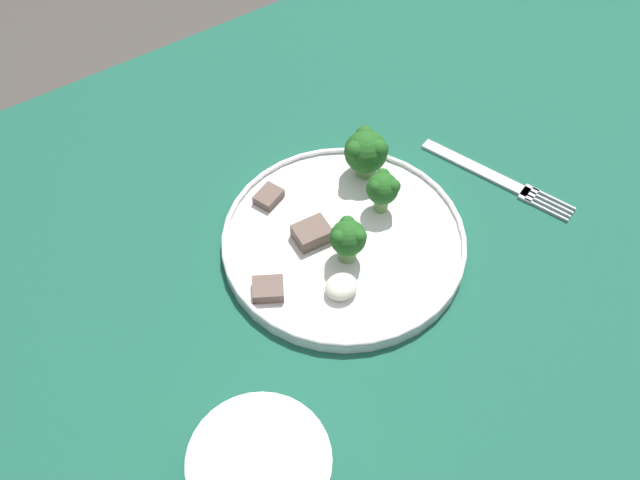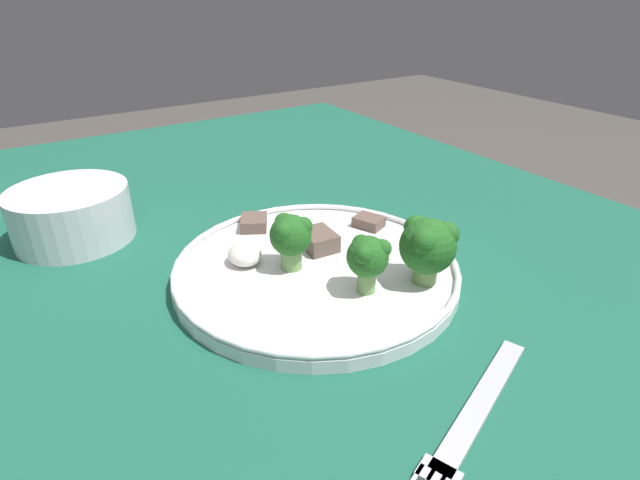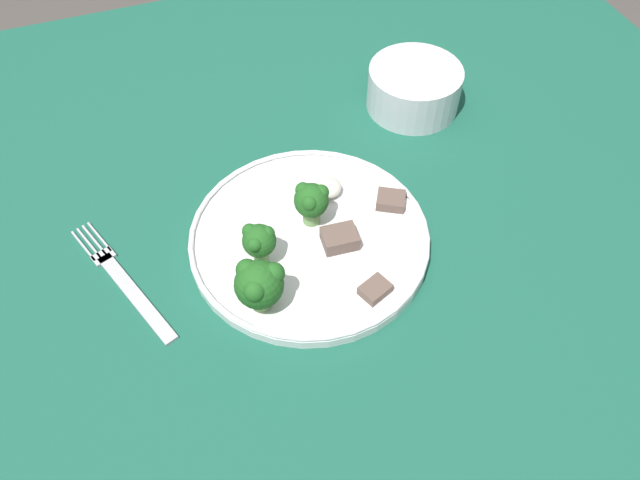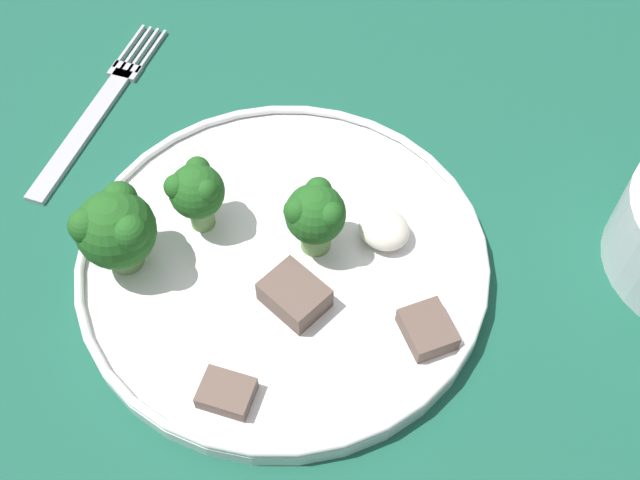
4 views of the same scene
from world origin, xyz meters
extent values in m
cube|color=#195642|center=(0.00, 0.00, 0.71)|extent=(1.36, 0.98, 0.03)
cylinder|color=brown|center=(0.62, -0.43, 0.35)|extent=(0.06, 0.06, 0.70)
cylinder|color=white|center=(0.06, -0.07, 0.73)|extent=(0.27, 0.27, 0.01)
torus|color=white|center=(0.06, -0.07, 0.74)|extent=(0.27, 0.27, 0.01)
cube|color=#B2B2B7|center=(-0.14, -0.08, 0.73)|extent=(0.06, 0.14, 0.00)
cube|color=#B2B2B7|center=(-0.16, -0.01, 0.73)|extent=(0.03, 0.02, 0.00)
cylinder|color=silver|center=(0.27, 0.11, 0.76)|extent=(0.12, 0.12, 0.06)
cylinder|color=silver|center=(0.27, 0.11, 0.75)|extent=(0.10, 0.10, 0.04)
cylinder|color=#709E56|center=(-0.02, -0.14, 0.75)|extent=(0.02, 0.02, 0.02)
sphere|color=#215B1E|center=(-0.02, -0.14, 0.77)|extent=(0.05, 0.05, 0.05)
sphere|color=#215B1E|center=(0.00, -0.14, 0.79)|extent=(0.02, 0.02, 0.02)
sphere|color=#215B1E|center=(-0.02, -0.12, 0.79)|extent=(0.02, 0.02, 0.02)
sphere|color=#215B1E|center=(-0.02, -0.15, 0.79)|extent=(0.02, 0.02, 0.02)
cylinder|color=#709E56|center=(0.07, -0.05, 0.75)|extent=(0.02, 0.02, 0.02)
sphere|color=#215B1E|center=(0.07, -0.05, 0.77)|extent=(0.04, 0.04, 0.04)
sphere|color=#215B1E|center=(0.08, -0.05, 0.78)|extent=(0.02, 0.02, 0.02)
sphere|color=#215B1E|center=(0.06, -0.04, 0.78)|extent=(0.02, 0.02, 0.02)
sphere|color=#215B1E|center=(0.06, -0.06, 0.78)|extent=(0.02, 0.02, 0.02)
cylinder|color=#709E56|center=(0.00, -0.08, 0.75)|extent=(0.02, 0.02, 0.02)
sphere|color=#215B1E|center=(0.00, -0.08, 0.77)|extent=(0.04, 0.04, 0.04)
sphere|color=#215B1E|center=(0.01, -0.08, 0.78)|extent=(0.02, 0.02, 0.02)
sphere|color=#215B1E|center=(-0.01, -0.07, 0.78)|extent=(0.02, 0.02, 0.02)
sphere|color=#215B1E|center=(-0.01, -0.09, 0.78)|extent=(0.02, 0.02, 0.02)
cube|color=brown|center=(0.10, -0.16, 0.74)|extent=(0.04, 0.03, 0.01)
cube|color=brown|center=(0.09, -0.09, 0.75)|extent=(0.04, 0.03, 0.02)
cube|color=brown|center=(0.16, -0.05, 0.74)|extent=(0.04, 0.04, 0.01)
ellipsoid|color=silver|center=(0.10, -0.01, 0.75)|extent=(0.04, 0.03, 0.02)
camera|label=1|loc=(0.35, 0.33, 1.40)|focal=42.00mm
camera|label=2|loc=(-0.28, 0.15, 0.98)|focal=28.00mm
camera|label=3|loc=(-0.08, -0.48, 1.28)|focal=35.00mm
camera|label=4|loc=(0.25, -0.26, 1.15)|focal=42.00mm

